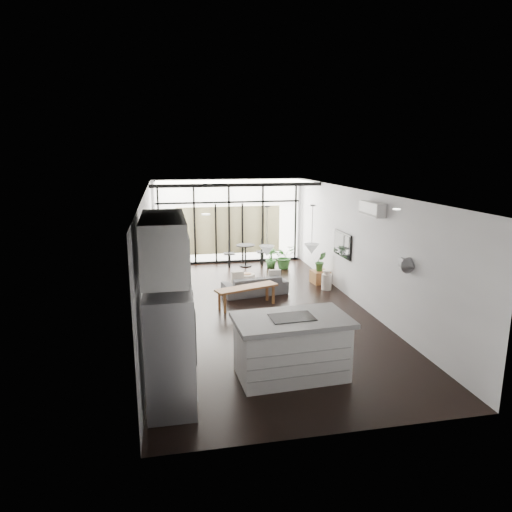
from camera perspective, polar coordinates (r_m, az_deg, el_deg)
name	(u,v)px	position (r m, az deg, el deg)	size (l,w,h in m)	color
floor	(258,310)	(10.93, 0.31, -6.75)	(5.00, 10.00, 0.00)	black
ceiling	(259,192)	(10.33, 0.33, 8.04)	(5.00, 10.00, 0.00)	white
wall_left	(148,257)	(10.34, -13.38, -0.16)	(0.02, 10.00, 2.80)	white
wall_right	(360,248)	(11.30, 12.84, 0.96)	(0.02, 10.00, 2.80)	white
wall_back	(229,221)	(15.39, -3.44, 4.38)	(5.00, 0.02, 2.80)	white
wall_front	(338,336)	(5.94, 10.22, -9.82)	(5.00, 0.02, 2.80)	white
glazing	(229,222)	(15.27, -3.38, 4.31)	(5.00, 0.20, 2.80)	black
skylight	(233,182)	(14.26, -2.95, 9.24)	(4.70, 1.90, 0.06)	white
neighbour_building	(229,230)	(15.39, -3.40, 3.24)	(3.50, 0.02, 1.60)	beige
island	(291,347)	(7.73, 4.45, -11.26)	(1.89, 1.12, 1.03)	silver
cooktop	(292,317)	(7.53, 4.52, -7.63)	(0.71, 0.48, 0.01)	black
fridge	(170,353)	(6.74, -10.70, -11.84)	(0.68, 0.85, 1.76)	#949498
appliance_column	(171,312)	(7.35, -10.58, -6.85)	(0.63, 0.66, 2.43)	silver
upper_cabinets	(164,246)	(6.71, -11.47, 1.27)	(0.62, 1.75, 0.86)	silver
pendant_left	(267,251)	(7.79, 1.36, 0.65)	(0.26, 0.26, 0.18)	white
pendant_right	(312,249)	(8.00, 6.96, 0.88)	(0.26, 0.26, 0.18)	white
sofa	(255,282)	(12.01, -0.15, -3.27)	(1.69, 0.49, 0.66)	#4D4D4F
console_bench	(247,297)	(11.08, -1.17, -5.10)	(1.57, 0.39, 0.50)	brown
pouf	(247,280)	(12.71, -1.16, -3.06)	(0.45, 0.45, 0.36)	silver
crate	(320,277)	(13.19, 8.01, -2.60)	(0.47, 0.47, 0.35)	brown
plant_tall	(284,259)	(14.70, 3.52, -0.40)	(0.69, 0.77, 0.60)	#30632A
plant_med	(271,262)	(14.75, 1.88, -0.81)	(0.36, 0.64, 0.36)	#30632A
plant_crate	(320,267)	(13.12, 8.06, -1.33)	(0.31, 0.57, 0.25)	#30632A
milk_can	(327,280)	(12.57, 8.82, -2.97)	(0.28, 0.28, 0.54)	beige
bistro_set	(245,255)	(14.93, -1.32, 0.15)	(1.58, 0.63, 0.76)	black
tv	(342,244)	(12.20, 10.75, 1.45)	(0.05, 1.10, 0.65)	black
ac_unit	(372,209)	(10.37, 14.31, 5.72)	(0.22, 0.90, 0.30)	white
framed_art	(148,256)	(9.82, -13.34, 0.06)	(0.04, 0.70, 0.90)	black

